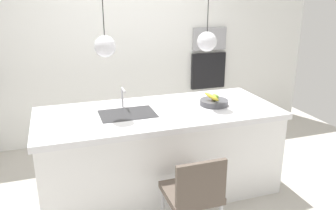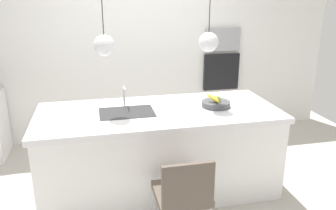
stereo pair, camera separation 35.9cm
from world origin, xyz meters
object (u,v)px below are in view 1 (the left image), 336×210
microwave (209,39)px  chair_near (194,192)px  fruit_bowl (214,102)px  oven (208,71)px

microwave → chair_near: 2.94m
fruit_bowl → oven: size_ratio=0.55×
fruit_bowl → microwave: size_ratio=0.57×
oven → chair_near: oven is taller
microwave → oven: 0.50m
chair_near → oven: bearing=62.9°
fruit_bowl → microwave: microwave is taller
fruit_bowl → chair_near: bearing=-124.2°
fruit_bowl → oven: bearing=67.2°
microwave → chair_near: bearing=-117.1°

